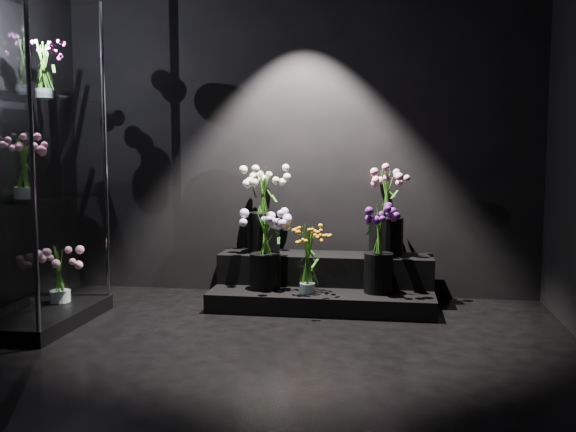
# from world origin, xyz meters

# --- Properties ---
(floor) EXTENTS (4.00, 4.00, 0.00)m
(floor) POSITION_xyz_m (0.00, 0.00, 0.00)
(floor) COLOR black
(floor) RESTS_ON ground
(wall_back) EXTENTS (4.00, 0.00, 4.00)m
(wall_back) POSITION_xyz_m (0.00, 2.00, 1.40)
(wall_back) COLOR black
(wall_back) RESTS_ON floor
(wall_front) EXTENTS (4.00, 0.00, 4.00)m
(wall_front) POSITION_xyz_m (0.00, -2.00, 1.40)
(wall_front) COLOR black
(wall_front) RESTS_ON floor
(display_riser) EXTENTS (1.72, 0.77, 0.38)m
(display_riser) POSITION_xyz_m (0.26, 1.66, 0.16)
(display_riser) COLOR black
(display_riser) RESTS_ON floor
(display_case) EXTENTS (0.63, 1.05, 2.32)m
(display_case) POSITION_xyz_m (-1.66, 0.72, 1.16)
(display_case) COLOR black
(display_case) RESTS_ON floor
(bouquet_orange_bells) EXTENTS (0.32, 0.32, 0.52)m
(bouquet_orange_bells) POSITION_xyz_m (0.17, 1.38, 0.41)
(bouquet_orange_bells) COLOR white
(bouquet_orange_bells) RESTS_ON display_riser
(bouquet_lilac) EXTENTS (0.48, 0.48, 0.60)m
(bouquet_lilac) POSITION_xyz_m (-0.18, 1.48, 0.50)
(bouquet_lilac) COLOR black
(bouquet_lilac) RESTS_ON display_riser
(bouquet_purple) EXTENTS (0.39, 0.39, 0.68)m
(bouquet_purple) POSITION_xyz_m (0.70, 1.47, 0.53)
(bouquet_purple) COLOR black
(bouquet_purple) RESTS_ON display_riser
(bouquet_cream_roses) EXTENTS (0.49, 0.49, 0.70)m
(bouquet_cream_roses) POSITION_xyz_m (-0.25, 1.77, 0.78)
(bouquet_cream_roses) COLOR black
(bouquet_cream_roses) RESTS_ON display_riser
(bouquet_pink_roses) EXTENTS (0.38, 0.38, 0.70)m
(bouquet_pink_roses) POSITION_xyz_m (0.75, 1.80, 0.76)
(bouquet_pink_roses) COLOR black
(bouquet_pink_roses) RESTS_ON display_riser
(bouquet_case_pink) EXTENTS (0.34, 0.34, 0.41)m
(bouquet_case_pink) POSITION_xyz_m (-1.63, 0.56, 1.12)
(bouquet_case_pink) COLOR white
(bouquet_case_pink) RESTS_ON display_case
(bouquet_case_magenta) EXTENTS (0.24, 0.24, 0.41)m
(bouquet_case_magenta) POSITION_xyz_m (-1.64, 0.86, 1.80)
(bouquet_case_magenta) COLOR white
(bouquet_case_magenta) RESTS_ON display_case
(bouquet_case_base_pink) EXTENTS (0.40, 0.40, 0.41)m
(bouquet_case_base_pink) POSITION_xyz_m (-1.62, 0.95, 0.33)
(bouquet_case_base_pink) COLOR white
(bouquet_case_base_pink) RESTS_ON display_case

